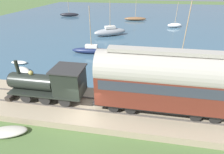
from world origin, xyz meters
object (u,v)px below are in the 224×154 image
Objects in this scene: sailboat_navy at (92,50)px; beached_dinghy at (6,132)px; sailboat_gray at (110,32)px; sailboat_black at (69,14)px; rowboat_near_shore at (19,62)px; sailboat_teal at (179,67)px; passenger_coach at (166,80)px; sailboat_white at (175,25)px; steam_locomotive at (52,82)px; sailboat_brown at (135,19)px; rowboat_far_out at (24,70)px; rowboat_off_pier at (124,65)px.

beached_dinghy is (-15.96, 1.59, -0.30)m from sailboat_navy.
sailboat_gray is 0.99× the size of sailboat_navy.
sailboat_black is 25.24m from sailboat_gray.
sailboat_teal is at bearing -89.27° from rowboat_near_shore.
sailboat_gray is (22.35, 7.88, -2.55)m from passenger_coach.
passenger_coach is at bearing -115.79° from rowboat_near_shore.
sailboat_navy is at bearing 145.56° from sailboat_gray.
sailboat_white is (-9.91, -29.43, -0.04)m from sailboat_black.
sailboat_gray is 25.98m from beached_dinghy.
steam_locomotive is 8.48m from passenger_coach.
sailboat_brown reaches higher than sailboat_black.
sailboat_brown is at bearing -25.07° from rowboat_near_shore.
steam_locomotive is at bearing 90.00° from passenger_coach.
sailboat_white is 2.15× the size of rowboat_far_out.
sailboat_white reaches higher than rowboat_off_pier.
sailboat_teal is 3.07× the size of rowboat_far_out.
sailboat_teal is 1.15× the size of sailboat_black.
rowboat_off_pier is at bearing 90.60° from sailboat_teal.
sailboat_black is 0.91× the size of sailboat_brown.
sailboat_white is at bearing -44.84° from rowboat_near_shore.
sailboat_navy reaches higher than rowboat_near_shore.
rowboat_off_pier is at bearing -27.51° from steam_locomotive.
sailboat_white is at bearing -9.72° from passenger_coach.
sailboat_teal is at bearing -175.17° from sailboat_brown.
steam_locomotive is 22.41m from sailboat_gray.
steam_locomotive is at bearing 136.24° from sailboat_white.
rowboat_near_shore is at bearing 149.88° from sailboat_brown.
rowboat_far_out is at bearing -176.28° from sailboat_black.
sailboat_gray reaches higher than beached_dinghy.
sailboat_white reaches higher than rowboat_far_out.
rowboat_off_pier is (8.96, 3.76, -3.14)m from passenger_coach.
sailboat_brown reaches higher than rowboat_near_shore.
sailboat_white is (9.55, -13.34, -0.26)m from sailboat_gray.
sailboat_navy is at bearing -5.70° from beached_dinghy.
steam_locomotive is 38.98m from sailboat_brown.
rowboat_far_out is 9.85m from beached_dinghy.
rowboat_off_pier is 14.13m from beached_dinghy.
sailboat_gray is 2.13× the size of beached_dinghy.
sailboat_navy is 1.21× the size of sailboat_white.
sailboat_gray is 16.81m from sailboat_brown.
steam_locomotive is at bearing -169.82° from sailboat_black.
sailboat_brown reaches higher than sailboat_navy.
sailboat_brown is 1.12× the size of sailboat_navy.
rowboat_near_shore is at bearing 117.85° from sailboat_navy.
passenger_coach is 1.86× the size of sailboat_white.
steam_locomotive is 0.66× the size of passenger_coach.
rowboat_off_pier is at bearing 137.87° from sailboat_white.
steam_locomotive is 2.63× the size of rowboat_far_out.
sailboat_white is 24.73m from rowboat_off_pier.
rowboat_off_pier is (-3.50, -5.08, -0.35)m from sailboat_navy.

